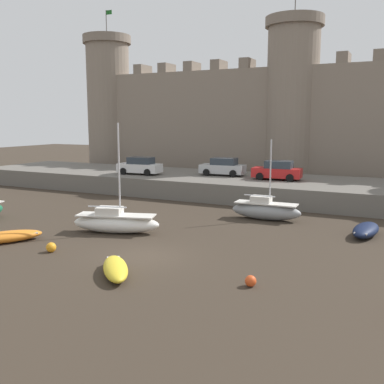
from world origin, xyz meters
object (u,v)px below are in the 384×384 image
(sailboat_midflat_left, at_px, (266,210))
(mooring_buoy_off_centre, at_px, (51,247))
(mooring_buoy_near_shore, at_px, (251,281))
(rowboat_foreground_left, at_px, (115,268))
(car_quay_west, at_px, (277,171))
(rowboat_midflat_right, at_px, (5,237))
(car_quay_centre_west, at_px, (140,166))
(rowboat_near_channel_left, at_px, (366,230))
(car_quay_centre_east, at_px, (223,167))
(sailboat_midflat_centre, at_px, (116,222))

(sailboat_midflat_left, relative_size, mooring_buoy_off_centre, 10.67)
(mooring_buoy_off_centre, bearing_deg, sailboat_midflat_left, 58.09)
(mooring_buoy_off_centre, distance_m, mooring_buoy_near_shore, 10.71)
(rowboat_foreground_left, distance_m, car_quay_west, 22.27)
(mooring_buoy_near_shore, bearing_deg, rowboat_foreground_left, -167.02)
(rowboat_midflat_right, xyz_separation_m, mooring_buoy_off_centre, (3.59, -0.28, -0.07))
(car_quay_centre_west, bearing_deg, rowboat_near_channel_left, -21.96)
(car_quay_centre_west, bearing_deg, car_quay_centre_east, 19.40)
(rowboat_midflat_right, bearing_deg, mooring_buoy_near_shore, -1.53)
(sailboat_midflat_centre, relative_size, mooring_buoy_near_shore, 13.90)
(rowboat_near_channel_left, height_order, car_quay_centre_east, car_quay_centre_east)
(sailboat_midflat_left, relative_size, mooring_buoy_near_shore, 11.54)
(sailboat_midflat_left, height_order, car_quay_centre_west, sailboat_midflat_left)
(mooring_buoy_off_centre, distance_m, car_quay_west, 21.69)
(sailboat_midflat_left, bearing_deg, rowboat_foreground_left, -100.74)
(rowboat_near_channel_left, distance_m, mooring_buoy_off_centre, 17.59)
(car_quay_centre_east, xyz_separation_m, car_quay_centre_west, (-7.37, -2.59, 0.00))
(sailboat_midflat_centre, xyz_separation_m, car_quay_west, (5.38, 15.97, 1.75))
(sailboat_midflat_centre, bearing_deg, sailboat_midflat_left, 46.74)
(rowboat_foreground_left, relative_size, mooring_buoy_off_centre, 6.35)
(car_quay_centre_east, height_order, car_quay_west, same)
(mooring_buoy_off_centre, bearing_deg, rowboat_near_channel_left, 36.61)
(car_quay_west, bearing_deg, car_quay_centre_east, 172.03)
(sailboat_midflat_centre, height_order, sailboat_midflat_left, sailboat_midflat_centre)
(car_quay_west, bearing_deg, rowboat_foreground_left, -92.52)
(sailboat_midflat_centre, relative_size, car_quay_centre_east, 1.55)
(mooring_buoy_off_centre, bearing_deg, mooring_buoy_near_shore, -0.56)
(car_quay_centre_east, bearing_deg, rowboat_midflat_right, -101.35)
(sailboat_midflat_left, xyz_separation_m, car_quay_centre_east, (-6.92, 9.29, 1.73))
(car_quay_west, bearing_deg, sailboat_midflat_centre, -108.61)
(car_quay_centre_east, relative_size, car_quay_centre_west, 1.00)
(rowboat_near_channel_left, height_order, sailboat_midflat_left, sailboat_midflat_left)
(mooring_buoy_near_shore, bearing_deg, car_quay_west, 102.77)
(car_quay_centre_west, bearing_deg, sailboat_midflat_left, -25.11)
(mooring_buoy_near_shore, relative_size, car_quay_west, 0.11)
(rowboat_near_channel_left, distance_m, sailboat_midflat_left, 6.75)
(rowboat_midflat_right, bearing_deg, sailboat_midflat_centre, 46.94)
(mooring_buoy_off_centre, height_order, car_quay_west, car_quay_west)
(rowboat_midflat_right, height_order, mooring_buoy_off_centre, rowboat_midflat_right)
(rowboat_near_channel_left, height_order, mooring_buoy_near_shore, rowboat_near_channel_left)
(sailboat_midflat_left, xyz_separation_m, mooring_buoy_near_shore, (3.12, -12.29, -0.43))
(mooring_buoy_off_centre, relative_size, mooring_buoy_near_shore, 1.08)
(mooring_buoy_near_shore, bearing_deg, sailboat_midflat_centre, 154.26)
(mooring_buoy_off_centre, xyz_separation_m, car_quay_west, (5.98, 20.73, 2.15))
(rowboat_near_channel_left, distance_m, car_quay_centre_west, 22.54)
(sailboat_midflat_centre, relative_size, car_quay_centre_west, 1.55)
(car_quay_centre_east, bearing_deg, car_quay_centre_west, -160.60)
(rowboat_foreground_left, relative_size, mooring_buoy_near_shore, 6.86)
(car_quay_centre_east, bearing_deg, rowboat_foreground_left, -79.26)
(rowboat_midflat_right, distance_m, mooring_buoy_off_centre, 3.60)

